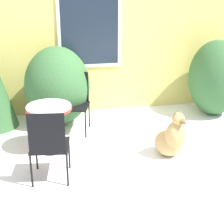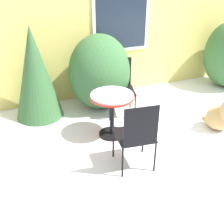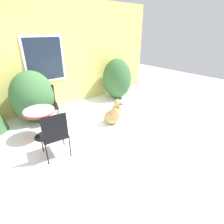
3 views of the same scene
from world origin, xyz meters
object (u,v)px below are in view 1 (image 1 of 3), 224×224
patio_chair_far_side (49,143)px  patio_chair_near_table (75,100)px  patio_table (49,115)px  dog (171,139)px

patio_chair_far_side → patio_chair_near_table: bearing=-99.2°
patio_table → patio_chair_near_table: size_ratio=0.72×
patio_chair_near_table → patio_table: bearing=-107.5°
patio_table → dog: (1.72, -0.54, -0.29)m
patio_chair_near_table → dog: size_ratio=1.35×
patio_table → patio_chair_far_side: 0.89m
patio_chair_near_table → dog: 1.79m
patio_chair_near_table → patio_chair_far_side: bearing=-91.3°
patio_table → patio_chair_far_side: size_ratio=0.72×
patio_chair_near_table → patio_chair_far_side: 1.64m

